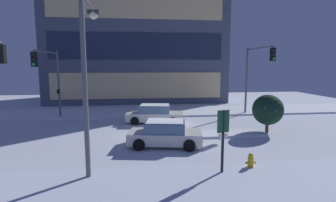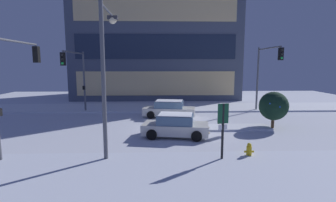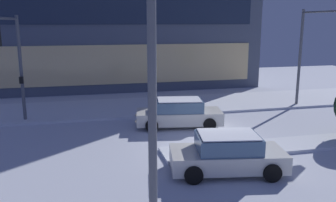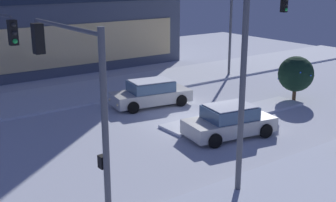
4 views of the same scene
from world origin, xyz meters
The scene contains 9 objects.
ground centered at (0.00, 0.00, 0.00)m, with size 52.00×52.00×0.00m, color silver.
curb_strip_far centered at (0.00, 8.49, 0.07)m, with size 52.00×5.20×0.14m, color silver.
median_strip centered at (2.23, -0.47, 0.07)m, with size 9.00×1.80×0.14m, color silver.
car_near centered at (-0.25, -2.47, 0.71)m, with size 4.51×2.63×1.49m.
car_far centered at (-0.43, 3.80, 0.71)m, with size 4.81×2.58×1.49m.
traffic_light_corner_far_right centered at (8.50, 4.70, 4.42)m, with size 0.32×5.07×6.29m.
traffic_light_corner_near_left centered at (-8.91, -4.85, 4.18)m, with size 0.32×4.82×6.06m.
street_lamp_arched centered at (-3.89, -5.74, 4.93)m, with size 0.56×3.37×7.50m.
decorated_tree_median centered at (7.06, -0.41, 1.63)m, with size 2.09×2.17×2.68m.
Camera 4 is at (-13.93, -16.35, 7.28)m, focal length 46.87 mm.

